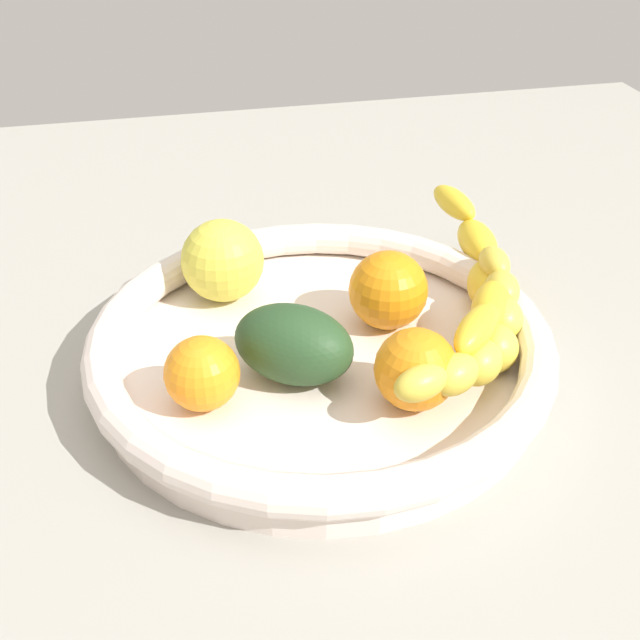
# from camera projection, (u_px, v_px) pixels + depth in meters

# --- Properties ---
(kitchen_counter) EXTENTS (1.20, 1.20, 0.03)m
(kitchen_counter) POSITION_uv_depth(u_px,v_px,m) (320.00, 387.00, 0.60)
(kitchen_counter) COLOR #A09C93
(kitchen_counter) RESTS_ON ground
(fruit_bowl) EXTENTS (0.34, 0.34, 0.04)m
(fruit_bowl) POSITION_uv_depth(u_px,v_px,m) (320.00, 348.00, 0.58)
(fruit_bowl) COLOR silver
(fruit_bowl) RESTS_ON kitchen_counter
(banana_draped_left) EXTENTS (0.17, 0.14, 0.05)m
(banana_draped_left) POSITION_uv_depth(u_px,v_px,m) (483.00, 334.00, 0.56)
(banana_draped_left) COLOR yellow
(banana_draped_left) RESTS_ON fruit_bowl
(banana_draped_right) EXTENTS (0.25, 0.10, 0.05)m
(banana_draped_right) POSITION_uv_depth(u_px,v_px,m) (480.00, 273.00, 0.63)
(banana_draped_right) COLOR yellow
(banana_draped_right) RESTS_ON fruit_bowl
(orange_front) EXTENTS (0.06, 0.06, 0.06)m
(orange_front) POSITION_uv_depth(u_px,v_px,m) (416.00, 369.00, 0.52)
(orange_front) COLOR orange
(orange_front) RESTS_ON fruit_bowl
(orange_mid_left) EXTENTS (0.05, 0.05, 0.05)m
(orange_mid_left) POSITION_uv_depth(u_px,v_px,m) (202.00, 373.00, 0.52)
(orange_mid_left) COLOR orange
(orange_mid_left) RESTS_ON fruit_bowl
(orange_mid_right) EXTENTS (0.06, 0.06, 0.06)m
(orange_mid_right) POSITION_uv_depth(u_px,v_px,m) (388.00, 290.00, 0.60)
(orange_mid_right) COLOR orange
(orange_mid_right) RESTS_ON fruit_bowl
(apple_yellow) EXTENTS (0.07, 0.07, 0.07)m
(apple_yellow) POSITION_uv_depth(u_px,v_px,m) (223.00, 261.00, 0.63)
(apple_yellow) COLOR #DCD244
(apple_yellow) RESTS_ON fruit_bowl
(avocado_dark) EXTENTS (0.10, 0.10, 0.06)m
(avocado_dark) POSITION_uv_depth(u_px,v_px,m) (294.00, 344.00, 0.55)
(avocado_dark) COLOR #264725
(avocado_dark) RESTS_ON fruit_bowl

